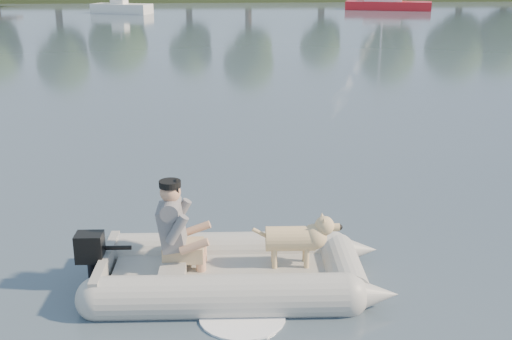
{
  "coord_description": "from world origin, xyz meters",
  "views": [
    {
      "loc": [
        -0.2,
        -7.3,
        3.94
      ],
      "look_at": [
        0.47,
        2.39,
        0.75
      ],
      "focal_mm": 45.0,
      "sensor_mm": 36.0,
      "label": 1
    }
  ],
  "objects_px": {
    "dog": "(290,243)",
    "motorboat": "(121,1)",
    "man": "(173,223)",
    "sailboat": "(387,5)",
    "dinghy": "(235,239)"
  },
  "relations": [
    {
      "from": "dinghy",
      "to": "man",
      "type": "relative_size",
      "value": 4.1
    },
    {
      "from": "dinghy",
      "to": "dog",
      "type": "relative_size",
      "value": 4.73
    },
    {
      "from": "dog",
      "to": "man",
      "type": "bearing_deg",
      "value": -180.0
    },
    {
      "from": "dinghy",
      "to": "dog",
      "type": "bearing_deg",
      "value": 4.57
    },
    {
      "from": "dinghy",
      "to": "sailboat",
      "type": "height_order",
      "value": "sailboat"
    },
    {
      "from": "dog",
      "to": "motorboat",
      "type": "distance_m",
      "value": 44.56
    },
    {
      "from": "sailboat",
      "to": "man",
      "type": "bearing_deg",
      "value": -90.78
    },
    {
      "from": "dinghy",
      "to": "sailboat",
      "type": "relative_size",
      "value": 0.5
    },
    {
      "from": "man",
      "to": "sailboat",
      "type": "bearing_deg",
      "value": 74.09
    },
    {
      "from": "motorboat",
      "to": "dog",
      "type": "bearing_deg",
      "value": -59.1
    },
    {
      "from": "dinghy",
      "to": "man",
      "type": "xyz_separation_m",
      "value": [
        -0.75,
        0.08,
        0.2
      ]
    },
    {
      "from": "man",
      "to": "motorboat",
      "type": "relative_size",
      "value": 0.25
    },
    {
      "from": "dinghy",
      "to": "man",
      "type": "distance_m",
      "value": 0.78
    },
    {
      "from": "dog",
      "to": "motorboat",
      "type": "height_order",
      "value": "motorboat"
    },
    {
      "from": "dinghy",
      "to": "dog",
      "type": "height_order",
      "value": "dinghy"
    }
  ]
}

